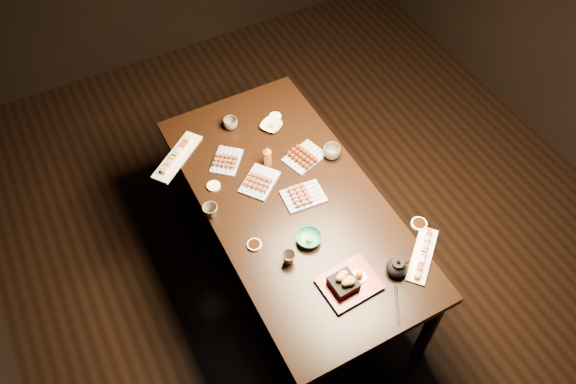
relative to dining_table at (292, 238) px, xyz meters
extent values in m
plane|color=black|center=(0.28, -0.06, -0.38)|extent=(5.00, 5.00, 0.00)
cube|color=black|center=(0.00, 0.00, 0.00)|extent=(1.40, 1.99, 0.75)
imported|color=#297F65|center=(-0.05, -0.27, 0.40)|extent=(0.15, 0.15, 0.04)
imported|color=beige|center=(0.15, 0.54, 0.39)|extent=(0.17, 0.17, 0.03)
imported|color=#534A40|center=(-0.20, -0.32, 0.41)|extent=(0.09, 0.09, 0.07)
imported|color=#534A40|center=(0.35, 0.17, 0.42)|extent=(0.14, 0.14, 0.08)
imported|color=#534A40|center=(-0.43, 0.12, 0.41)|extent=(0.11, 0.11, 0.08)
imported|color=#534A40|center=(-0.07, 0.65, 0.41)|extent=(0.09, 0.09, 0.07)
cylinder|color=brown|center=(0.00, 0.29, 0.45)|extent=(0.07, 0.07, 0.15)
cylinder|color=white|center=(-0.31, -0.16, 0.38)|extent=(0.08, 0.08, 0.01)
cylinder|color=white|center=(0.21, 0.61, 0.38)|extent=(0.09, 0.09, 0.01)
cylinder|color=white|center=(0.51, -0.45, 0.38)|extent=(0.12, 0.12, 0.01)
cylinder|color=white|center=(-0.34, 0.29, 0.38)|extent=(0.09, 0.09, 0.01)
camera|label=1|loc=(-0.87, -1.58, 2.83)|focal=35.00mm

